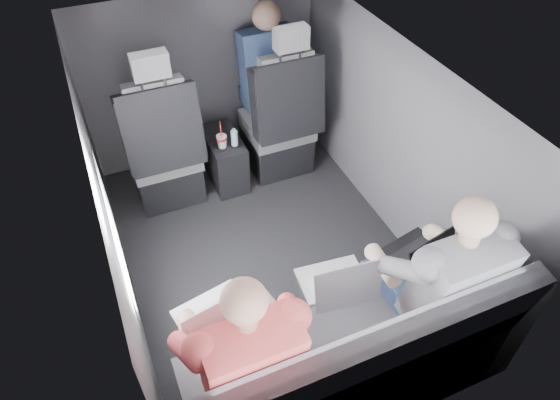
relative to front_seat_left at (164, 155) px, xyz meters
name	(u,v)px	position (x,y,z in m)	size (l,w,h in m)	color
floor	(268,256)	(0.45, -0.84, -0.40)	(2.60, 2.60, 0.00)	black
ceiling	(263,78)	(0.45, -0.84, 0.95)	(2.60, 2.60, 0.00)	#B2B2AD
panel_left	(111,224)	(-0.45, -0.84, 0.27)	(0.02, 2.60, 1.35)	#56565B
panel_right	(396,144)	(1.35, -0.84, 0.27)	(0.02, 2.60, 1.35)	#56565B
panel_front	(202,79)	(0.45, 0.46, 0.27)	(1.80, 0.02, 1.35)	#56565B
panel_back	(384,369)	(0.45, -2.14, 0.27)	(1.80, 0.02, 1.35)	#56565B
side_window	(115,231)	(-0.43, -1.14, 0.50)	(0.02, 0.75, 0.42)	white
seatbelt	(290,92)	(0.90, -0.17, 0.40)	(0.05, 0.01, 0.65)	black
front_seat_left	(164,155)	(0.00, 0.00, 0.00)	(0.52, 0.58, 1.26)	black
front_seat_right	(280,127)	(0.90, 0.00, 0.00)	(0.52, 0.58, 1.26)	black
center_console	(224,159)	(0.45, 0.04, -0.20)	(0.24, 0.48, 0.41)	black
rear_bench	(348,365)	(0.45, -1.90, -0.09)	(1.60, 0.57, 0.92)	slate
soda_cup	(222,141)	(0.41, -0.08, 0.06)	(0.08, 0.08, 0.23)	white
water_bottle	(234,138)	(0.50, -0.09, 0.07)	(0.05, 0.05, 0.14)	#98B4CE
laptop_white	(216,317)	(-0.10, -1.60, 0.23)	(0.38, 0.38, 0.25)	silver
laptop_silver	(338,282)	(0.51, -1.64, 0.23)	(0.36, 0.33, 0.24)	silver
laptop_black	(419,254)	(0.98, -1.64, 0.23)	(0.36, 0.34, 0.23)	black
passenger_rear_left	(242,352)	(-0.06, -1.81, 0.23)	(0.50, 0.62, 1.22)	#2F2E33
passenger_rear_right	(433,278)	(0.95, -1.81, 0.24)	(0.52, 0.63, 1.25)	navy
passenger_front_right	(267,69)	(0.91, 0.26, 0.35)	(0.41, 0.41, 0.84)	navy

